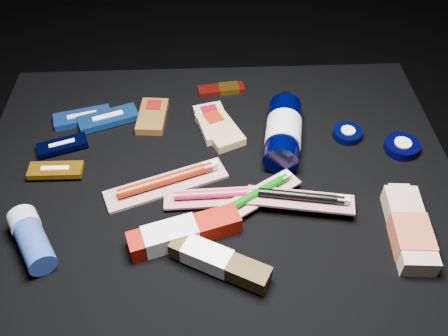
{
  "coord_description": "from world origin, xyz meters",
  "views": [
    {
      "loc": [
        -0.02,
        -0.69,
        1.14
      ],
      "look_at": [
        0.01,
        0.01,
        0.42
      ],
      "focal_mm": 40.0,
      "sensor_mm": 36.0,
      "label": 1
    }
  ],
  "objects_px": {
    "lotion_bottle": "(283,132)",
    "bodywash_bottle": "(409,230)",
    "deodorant_stick": "(32,239)",
    "toothpaste_carton_red": "(180,234)"
  },
  "relations": [
    {
      "from": "lotion_bottle",
      "to": "bodywash_bottle",
      "type": "distance_m",
      "value": 0.32
    },
    {
      "from": "lotion_bottle",
      "to": "toothpaste_carton_red",
      "type": "bearing_deg",
      "value": -121.26
    },
    {
      "from": "lotion_bottle",
      "to": "toothpaste_carton_red",
      "type": "xyz_separation_m",
      "value": [
        -0.22,
        -0.24,
        -0.02
      ]
    },
    {
      "from": "deodorant_stick",
      "to": "toothpaste_carton_red",
      "type": "xyz_separation_m",
      "value": [
        0.26,
        0.0,
        -0.01
      ]
    },
    {
      "from": "lotion_bottle",
      "to": "toothpaste_carton_red",
      "type": "relative_size",
      "value": 1.14
    },
    {
      "from": "lotion_bottle",
      "to": "deodorant_stick",
      "type": "bearing_deg",
      "value": -142.14
    },
    {
      "from": "deodorant_stick",
      "to": "toothpaste_carton_red",
      "type": "bearing_deg",
      "value": -28.44
    },
    {
      "from": "lotion_bottle",
      "to": "bodywash_bottle",
      "type": "xyz_separation_m",
      "value": [
        0.2,
        -0.25,
        -0.02
      ]
    },
    {
      "from": "deodorant_stick",
      "to": "lotion_bottle",
      "type": "bearing_deg",
      "value": -1.99
    },
    {
      "from": "toothpaste_carton_red",
      "to": "bodywash_bottle",
      "type": "bearing_deg",
      "value": -18.65
    }
  ]
}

